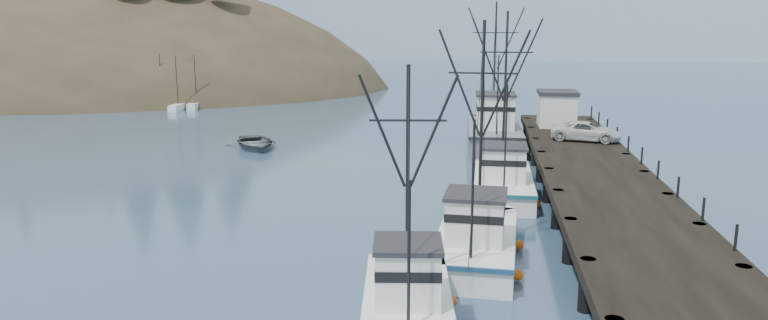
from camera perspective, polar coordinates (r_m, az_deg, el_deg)
ground at (r=26.15m, az=-9.38°, el=-11.77°), size 400.00×400.00×0.00m
pier at (r=40.31m, az=17.23°, el=-1.20°), size 6.00×44.00×2.00m
distant_ridge at (r=193.11m, az=8.93°, el=8.57°), size 360.00×40.00×26.00m
distant_ridge_far at (r=213.42m, az=-4.83°, el=8.96°), size 180.00×25.00×18.00m
moored_sailboats at (r=89.15m, az=-17.18°, el=4.79°), size 23.84×18.07×6.35m
trawler_near at (r=30.57m, az=7.75°, el=-6.55°), size 3.90×10.39×10.63m
trawler_mid at (r=24.24m, az=1.94°, el=-11.45°), size 3.87×9.00×9.19m
trawler_far at (r=41.33m, az=9.82°, el=-1.76°), size 3.57×10.74×11.11m
work_vessel at (r=56.73m, az=9.09°, el=2.36°), size 4.50×14.03×11.97m
pier_shed at (r=55.34m, az=14.21°, el=4.20°), size 3.00×3.20×2.80m
pickup_truck at (r=49.41m, az=16.52°, el=2.31°), size 5.14×3.26×1.32m
motorboat at (r=56.43m, az=-10.71°, el=0.98°), size 6.51×7.20×1.22m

